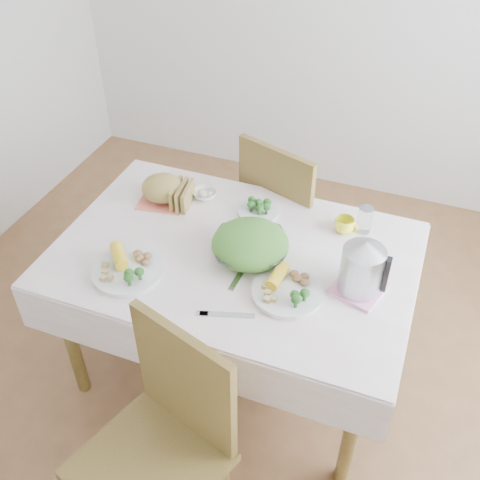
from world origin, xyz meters
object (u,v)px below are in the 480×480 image
(salad_bowl, at_px, (250,249))
(electric_kettle, at_px, (362,267))
(chair_near, at_px, (150,468))
(chair_far, at_px, (295,219))
(dinner_plate_right, at_px, (287,292))
(dining_table, at_px, (234,314))
(yellow_mug, at_px, (345,225))
(dinner_plate_left, at_px, (128,271))

(salad_bowl, xyz_separation_m, electric_kettle, (0.46, -0.04, 0.08))
(chair_near, relative_size, chair_far, 1.00)
(chair_far, distance_m, salad_bowl, 0.76)
(dinner_plate_right, xyz_separation_m, electric_kettle, (0.25, 0.12, 0.11))
(dinner_plate_right, distance_m, electric_kettle, 0.30)
(dining_table, distance_m, dinner_plate_right, 0.51)
(dining_table, bearing_deg, salad_bowl, 3.78)
(chair_far, bearing_deg, dining_table, 101.81)
(dining_table, xyz_separation_m, chair_far, (0.09, 0.68, 0.09))
(chair_far, xyz_separation_m, yellow_mug, (0.32, -0.38, 0.33))
(chair_far, bearing_deg, dinner_plate_right, 122.22)
(chair_near, distance_m, dinner_plate_right, 0.80)
(dinner_plate_left, relative_size, yellow_mug, 3.23)
(chair_near, bearing_deg, electric_kettle, 75.60)
(salad_bowl, bearing_deg, yellow_mug, 42.04)
(salad_bowl, xyz_separation_m, dinner_plate_left, (-0.42, -0.28, -0.03))
(dinner_plate_left, height_order, electric_kettle, electric_kettle)
(chair_near, bearing_deg, salad_bowl, 104.39)
(dinner_plate_left, relative_size, electric_kettle, 1.26)
(chair_near, height_order, salad_bowl, chair_near)
(dining_table, relative_size, yellow_mug, 15.53)
(salad_bowl, distance_m, electric_kettle, 0.47)
(dining_table, xyz_separation_m, electric_kettle, (0.53, -0.03, 0.51))
(salad_bowl, distance_m, dinner_plate_right, 0.27)
(dinner_plate_left, xyz_separation_m, dinner_plate_right, (0.64, 0.12, 0.00))
(salad_bowl, distance_m, dinner_plate_left, 0.51)
(dinner_plate_left, bearing_deg, electric_kettle, 15.08)
(salad_bowl, bearing_deg, dining_table, -176.22)
(dining_table, height_order, dinner_plate_right, dinner_plate_right)
(dining_table, distance_m, dinner_plate_left, 0.60)
(chair_near, height_order, dinner_plate_right, chair_near)
(dining_table, height_order, chair_far, chair_far)
(dining_table, relative_size, electric_kettle, 6.05)
(chair_far, height_order, dinner_plate_left, chair_far)
(electric_kettle, bearing_deg, salad_bowl, 179.13)
(yellow_mug, xyz_separation_m, electric_kettle, (0.13, -0.34, 0.09))
(chair_near, distance_m, electric_kettle, 1.05)
(salad_bowl, height_order, yellow_mug, salad_bowl)
(dining_table, xyz_separation_m, dinner_plate_right, (0.28, -0.15, 0.40))
(chair_far, bearing_deg, salad_bowl, 107.75)
(dining_table, xyz_separation_m, dinner_plate_left, (-0.35, -0.27, 0.40))
(dinner_plate_right, bearing_deg, dinner_plate_left, -169.43)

